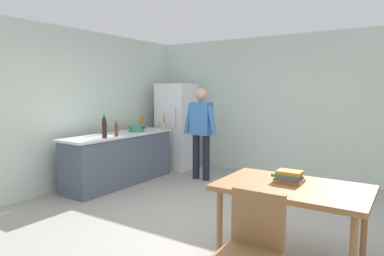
# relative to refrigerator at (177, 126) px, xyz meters

# --- Properties ---
(ground_plane) EXTENTS (14.00, 14.00, 0.00)m
(ground_plane) POSITION_rel_refrigerator_xyz_m (1.90, -2.40, -0.90)
(ground_plane) COLOR #9E998E
(wall_back) EXTENTS (6.40, 0.12, 2.70)m
(wall_back) POSITION_rel_refrigerator_xyz_m (1.90, 0.60, 0.45)
(wall_back) COLOR silver
(wall_back) RESTS_ON ground_plane
(wall_left) EXTENTS (0.12, 5.60, 2.70)m
(wall_left) POSITION_rel_refrigerator_xyz_m (-0.70, -2.20, 0.45)
(wall_left) COLOR silver
(wall_left) RESTS_ON ground_plane
(kitchen_counter) EXTENTS (0.64, 2.20, 0.90)m
(kitchen_counter) POSITION_rel_refrigerator_xyz_m (-0.10, -1.60, -0.45)
(kitchen_counter) COLOR #4C5666
(kitchen_counter) RESTS_ON ground_plane
(refrigerator) EXTENTS (0.70, 0.67, 1.80)m
(refrigerator) POSITION_rel_refrigerator_xyz_m (0.00, 0.00, 0.00)
(refrigerator) COLOR white
(refrigerator) RESTS_ON ground_plane
(person) EXTENTS (0.70, 0.22, 1.70)m
(person) POSITION_rel_refrigerator_xyz_m (0.95, -0.55, 0.08)
(person) COLOR #1E1E2D
(person) RESTS_ON ground_plane
(dining_table) EXTENTS (1.40, 0.90, 0.75)m
(dining_table) POSITION_rel_refrigerator_xyz_m (3.30, -2.70, -0.23)
(dining_table) COLOR olive
(dining_table) RESTS_ON ground_plane
(chair) EXTENTS (0.42, 0.42, 0.91)m
(chair) POSITION_rel_refrigerator_xyz_m (3.30, -3.67, -0.37)
(chair) COLOR olive
(chair) RESTS_ON ground_plane
(cooking_pot) EXTENTS (0.40, 0.28, 0.12)m
(cooking_pot) POSITION_rel_refrigerator_xyz_m (-0.05, -1.20, 0.06)
(cooking_pot) COLOR #2D845B
(cooking_pot) RESTS_ON kitchen_counter
(utensil_jar) EXTENTS (0.11, 0.11, 0.32)m
(utensil_jar) POSITION_rel_refrigerator_xyz_m (0.11, -0.60, 0.08)
(utensil_jar) COLOR tan
(utensil_jar) RESTS_ON kitchen_counter
(bottle_wine_green) EXTENTS (0.08, 0.08, 0.34)m
(bottle_wine_green) POSITION_rel_refrigerator_xyz_m (-0.28, -1.77, 0.15)
(bottle_wine_green) COLOR #1E5123
(bottle_wine_green) RESTS_ON kitchen_counter
(bottle_beer_brown) EXTENTS (0.06, 0.06, 0.26)m
(bottle_beer_brown) POSITION_rel_refrigerator_xyz_m (0.13, -1.89, 0.11)
(bottle_beer_brown) COLOR #5B3314
(bottle_beer_brown) RESTS_ON kitchen_counter
(bottle_oil_amber) EXTENTS (0.06, 0.06, 0.28)m
(bottle_oil_amber) POSITION_rel_refrigerator_xyz_m (-0.26, -0.82, 0.12)
(bottle_oil_amber) COLOR #996619
(bottle_oil_amber) RESTS_ON kitchen_counter
(bottle_wine_dark) EXTENTS (0.08, 0.08, 0.34)m
(bottle_wine_dark) POSITION_rel_refrigerator_xyz_m (0.12, -2.14, 0.15)
(bottle_wine_dark) COLOR black
(bottle_wine_dark) RESTS_ON kitchen_counter
(book_stack) EXTENTS (0.28, 0.22, 0.12)m
(book_stack) POSITION_rel_refrigerator_xyz_m (3.23, -2.61, -0.09)
(book_stack) COLOR gold
(book_stack) RESTS_ON dining_table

